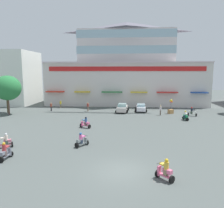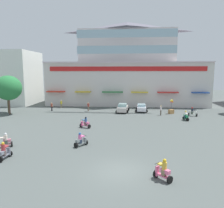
# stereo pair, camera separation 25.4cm
# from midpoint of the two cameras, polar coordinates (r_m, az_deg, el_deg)

# --- Properties ---
(ground_plane) EXTENTS (128.00, 128.00, 0.00)m
(ground_plane) POSITION_cam_midpoint_polar(r_m,az_deg,el_deg) (29.20, 2.91, -6.13)
(ground_plane) COLOR #4D5552
(colonial_building) EXTENTS (34.97, 16.46, 18.56)m
(colonial_building) POSITION_cam_midpoint_polar(r_m,az_deg,el_deg) (51.27, 3.54, 8.99)
(colonial_building) COLOR silver
(colonial_building) RESTS_ON ground
(flank_building_left) EXTENTS (11.93, 10.40, 11.95)m
(flank_building_left) POSITION_cam_midpoint_polar(r_m,az_deg,el_deg) (56.19, -25.57, 6.18)
(flank_building_left) COLOR silver
(flank_building_left) RESTS_ON ground
(plaza_tree_0) EXTENTS (4.57, 4.17, 6.74)m
(plaza_tree_0) POSITION_cam_midpoint_polar(r_m,az_deg,el_deg) (41.35, -25.83, 3.79)
(plaza_tree_0) COLOR brown
(plaza_tree_0) RESTS_ON ground
(plaza_tree_2) EXTENTS (3.50, 3.73, 6.31)m
(plaza_tree_2) POSITION_cam_midpoint_polar(r_m,az_deg,el_deg) (42.86, -26.09, 4.21)
(plaza_tree_2) COLOR brown
(plaza_tree_2) RESTS_ON ground
(parked_car_0) EXTENTS (2.51, 4.42, 1.55)m
(parked_car_0) POSITION_cam_midpoint_polar(r_m,az_deg,el_deg) (40.16, 2.54, -1.00)
(parked_car_0) COLOR beige
(parked_car_0) RESTS_ON ground
(parked_car_1) EXTENTS (2.35, 4.21, 1.37)m
(parked_car_1) POSITION_cam_midpoint_polar(r_m,az_deg,el_deg) (41.25, 7.42, -0.92)
(parked_car_1) COLOR white
(parked_car_1) RESTS_ON ground
(scooter_rider_0) EXTENTS (1.51, 1.17, 1.52)m
(scooter_rider_0) POSITION_cam_midpoint_polar(r_m,az_deg,el_deg) (38.83, 20.06, -2.06)
(scooter_rider_0) COLOR black
(scooter_rider_0) RESTS_ON ground
(scooter_rider_2) EXTENTS (0.75, 1.39, 1.48)m
(scooter_rider_2) POSITION_cam_midpoint_polar(r_m,az_deg,el_deg) (35.09, 18.48, -3.06)
(scooter_rider_2) COLOR black
(scooter_rider_2) RESTS_ON ground
(scooter_rider_3) EXTENTS (1.44, 1.18, 1.45)m
(scooter_rider_3) POSITION_cam_midpoint_polar(r_m,az_deg,el_deg) (23.86, -26.42, -8.85)
(scooter_rider_3) COLOR black
(scooter_rider_3) RESTS_ON ground
(scooter_rider_4) EXTENTS (1.28, 1.30, 1.57)m
(scooter_rider_4) POSITION_cam_midpoint_polar(r_m,az_deg,el_deg) (15.82, 13.24, -16.72)
(scooter_rider_4) COLOR black
(scooter_rider_4) RESTS_ON ground
(scooter_rider_5) EXTENTS (1.56, 1.14, 1.51)m
(scooter_rider_5) POSITION_cam_midpoint_polar(r_m,az_deg,el_deg) (29.03, -7.22, -5.02)
(scooter_rider_5) COLOR black
(scooter_rider_5) RESTS_ON ground
(scooter_rider_7) EXTENTS (1.28, 1.46, 1.43)m
(scooter_rider_7) POSITION_cam_midpoint_polar(r_m,az_deg,el_deg) (22.03, -8.31, -9.47)
(scooter_rider_7) COLOR black
(scooter_rider_7) RESTS_ON ground
(scooter_rider_8) EXTENTS (0.61, 1.49, 1.56)m
(scooter_rider_8) POSITION_cam_midpoint_polar(r_m,az_deg,el_deg) (20.74, -26.48, -11.28)
(scooter_rider_8) COLOR black
(scooter_rider_8) RESTS_ON ground
(pedestrian_0) EXTENTS (0.52, 0.52, 1.62)m
(pedestrian_0) POSITION_cam_midpoint_polar(r_m,az_deg,el_deg) (42.68, -15.80, -0.57)
(pedestrian_0) COLOR black
(pedestrian_0) RESTS_ON ground
(pedestrian_1) EXTENTS (0.46, 0.46, 1.69)m
(pedestrian_1) POSITION_cam_midpoint_polar(r_m,az_deg,el_deg) (41.04, -6.51, -0.60)
(pedestrian_1) COLOR #776352
(pedestrian_1) RESTS_ON ground
(pedestrian_2) EXTENTS (0.53, 0.53, 1.61)m
(pedestrian_2) POSITION_cam_midpoint_polar(r_m,az_deg,el_deg) (45.99, -13.46, 0.12)
(pedestrian_2) COLOR #7C6E51
(pedestrian_2) RESTS_ON ground
(pedestrian_3) EXTENTS (0.46, 0.46, 1.75)m
(pedestrian_3) POSITION_cam_midpoint_polar(r_m,az_deg,el_deg) (37.84, 12.38, -1.42)
(pedestrian_3) COLOR brown
(pedestrian_3) RESTS_ON ground
(balloon_vendor_cart) EXTENTS (1.08, 0.97, 2.57)m
(balloon_vendor_cart) POSITION_cam_midpoint_polar(r_m,az_deg,el_deg) (39.86, 14.94, -1.28)
(balloon_vendor_cart) COLOR #A47745
(balloon_vendor_cart) RESTS_ON ground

